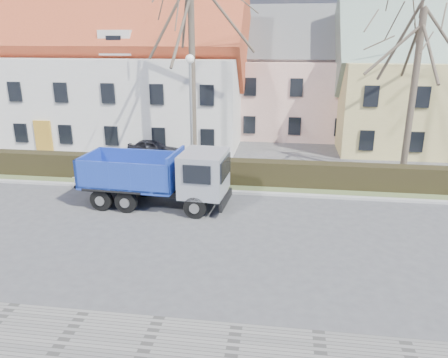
# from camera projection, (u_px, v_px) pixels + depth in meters

# --- Properties ---
(ground) EXTENTS (120.00, 120.00, 0.00)m
(ground) POSITION_uv_depth(u_px,v_px,m) (200.00, 230.00, 18.09)
(ground) COLOR #454548
(curb_far) EXTENTS (80.00, 0.30, 0.12)m
(curb_far) POSITION_uv_depth(u_px,v_px,m) (217.00, 191.00, 22.40)
(curb_far) COLOR #A19F9E
(curb_far) RESTS_ON ground
(grass_strip) EXTENTS (80.00, 3.00, 0.10)m
(grass_strip) POSITION_uv_depth(u_px,v_px,m) (222.00, 182.00, 23.90)
(grass_strip) COLOR #4F5F35
(grass_strip) RESTS_ON ground
(hedge) EXTENTS (60.00, 0.90, 1.30)m
(hedge) POSITION_uv_depth(u_px,v_px,m) (221.00, 172.00, 23.53)
(hedge) COLOR black
(hedge) RESTS_ON ground
(building_white) EXTENTS (26.80, 10.80, 9.50)m
(building_white) POSITION_uv_depth(u_px,v_px,m) (72.00, 75.00, 33.36)
(building_white) COLOR silver
(building_white) RESTS_ON ground
(building_pink) EXTENTS (10.80, 8.80, 8.00)m
(building_pink) POSITION_uv_depth(u_px,v_px,m) (296.00, 83.00, 35.10)
(building_pink) COLOR #DAA89A
(building_pink) RESTS_ON ground
(tree_1) EXTENTS (9.20, 9.20, 12.65)m
(tree_1) POSITION_uv_depth(u_px,v_px,m) (192.00, 61.00, 24.36)
(tree_1) COLOR #4A3F33
(tree_1) RESTS_ON ground
(tree_2) EXTENTS (8.00, 8.00, 11.00)m
(tree_2) POSITION_uv_depth(u_px,v_px,m) (415.00, 79.00, 23.02)
(tree_2) COLOR #4A3F33
(tree_2) RESTS_ON ground
(dump_truck) EXTENTS (7.24, 3.09, 2.83)m
(dump_truck) POSITION_uv_depth(u_px,v_px,m) (150.00, 177.00, 20.31)
(dump_truck) COLOR navy
(dump_truck) RESTS_ON ground
(streetlight) EXTENTS (0.53, 0.53, 6.81)m
(streetlight) POSITION_uv_depth(u_px,v_px,m) (191.00, 117.00, 23.84)
(streetlight) COLOR #A2A3A4
(streetlight) RESTS_ON ground
(cart_frame) EXTENTS (0.85, 0.55, 0.73)m
(cart_frame) POSITION_uv_depth(u_px,v_px,m) (74.00, 182.00, 22.85)
(cart_frame) COLOR silver
(cart_frame) RESTS_ON ground
(parked_car_a) EXTENTS (3.69, 2.03, 1.19)m
(parked_car_a) POSITION_uv_depth(u_px,v_px,m) (154.00, 148.00, 28.77)
(parked_car_a) COLOR black
(parked_car_a) RESTS_ON ground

